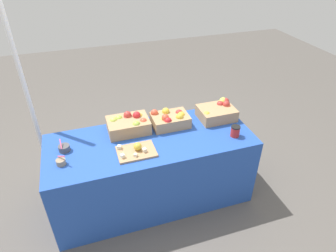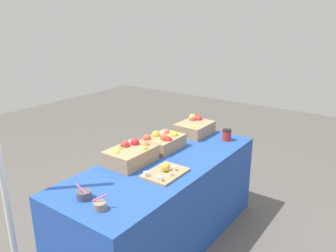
{
  "view_description": "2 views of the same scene",
  "coord_description": "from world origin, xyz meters",
  "px_view_note": "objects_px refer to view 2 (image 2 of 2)",
  "views": [
    {
      "loc": [
        -0.52,
        -2.12,
        2.34
      ],
      "look_at": [
        0.17,
        0.01,
        0.84
      ],
      "focal_mm": 31.5,
      "sensor_mm": 36.0,
      "label": 1
    },
    {
      "loc": [
        -1.99,
        -1.49,
        1.85
      ],
      "look_at": [
        0.19,
        0.08,
        0.98
      ],
      "focal_mm": 35.94,
      "sensor_mm": 36.0,
      "label": 2
    }
  ],
  "objects_px": {
    "sample_bowl_near": "(84,195)",
    "sample_bowl_mid": "(100,206)",
    "apple_crate_middle": "(164,141)",
    "cutting_board_front": "(165,172)",
    "apple_crate_right": "(131,154)",
    "coffee_cup": "(227,135)",
    "apple_crate_left": "(195,127)"
  },
  "relations": [
    {
      "from": "sample_bowl_mid",
      "to": "coffee_cup",
      "type": "distance_m",
      "value": 1.55
    },
    {
      "from": "apple_crate_middle",
      "to": "sample_bowl_near",
      "type": "distance_m",
      "value": 1.0
    },
    {
      "from": "apple_crate_right",
      "to": "coffee_cup",
      "type": "height_order",
      "value": "apple_crate_right"
    },
    {
      "from": "cutting_board_front",
      "to": "sample_bowl_mid",
      "type": "distance_m",
      "value": 0.62
    },
    {
      "from": "sample_bowl_mid",
      "to": "coffee_cup",
      "type": "height_order",
      "value": "coffee_cup"
    },
    {
      "from": "apple_crate_left",
      "to": "sample_bowl_near",
      "type": "distance_m",
      "value": 1.5
    },
    {
      "from": "cutting_board_front",
      "to": "sample_bowl_near",
      "type": "height_order",
      "value": "sample_bowl_near"
    },
    {
      "from": "apple_crate_left",
      "to": "cutting_board_front",
      "type": "xyz_separation_m",
      "value": [
        -0.91,
        -0.3,
        -0.05
      ]
    },
    {
      "from": "apple_crate_middle",
      "to": "cutting_board_front",
      "type": "distance_m",
      "value": 0.52
    },
    {
      "from": "apple_crate_middle",
      "to": "cutting_board_front",
      "type": "bearing_deg",
      "value": -142.73
    },
    {
      "from": "apple_crate_right",
      "to": "apple_crate_middle",
      "type": "bearing_deg",
      "value": -4.9
    },
    {
      "from": "apple_crate_left",
      "to": "apple_crate_right",
      "type": "height_order",
      "value": "apple_crate_right"
    },
    {
      "from": "cutting_board_front",
      "to": "coffee_cup",
      "type": "relative_size",
      "value": 3.09
    },
    {
      "from": "cutting_board_front",
      "to": "sample_bowl_mid",
      "type": "height_order",
      "value": "sample_bowl_mid"
    },
    {
      "from": "apple_crate_middle",
      "to": "cutting_board_front",
      "type": "relative_size",
      "value": 1.07
    },
    {
      "from": "apple_crate_right",
      "to": "coffee_cup",
      "type": "relative_size",
      "value": 3.64
    },
    {
      "from": "cutting_board_front",
      "to": "sample_bowl_mid",
      "type": "xyz_separation_m",
      "value": [
        -0.62,
        0.04,
        0.01
      ]
    },
    {
      "from": "apple_crate_left",
      "to": "sample_bowl_mid",
      "type": "xyz_separation_m",
      "value": [
        -1.53,
        -0.27,
        -0.04
      ]
    },
    {
      "from": "apple_crate_right",
      "to": "sample_bowl_near",
      "type": "xyz_separation_m",
      "value": [
        -0.6,
        -0.13,
        -0.04
      ]
    },
    {
      "from": "apple_crate_middle",
      "to": "apple_crate_right",
      "type": "relative_size",
      "value": 0.91
    },
    {
      "from": "sample_bowl_near",
      "to": "sample_bowl_mid",
      "type": "xyz_separation_m",
      "value": [
        -0.03,
        -0.18,
        -0.0
      ]
    },
    {
      "from": "sample_bowl_mid",
      "to": "cutting_board_front",
      "type": "bearing_deg",
      "value": -3.36
    },
    {
      "from": "sample_bowl_mid",
      "to": "coffee_cup",
      "type": "xyz_separation_m",
      "value": [
        1.55,
        -0.08,
        0.03
      ]
    },
    {
      "from": "cutting_board_front",
      "to": "sample_bowl_mid",
      "type": "bearing_deg",
      "value": 176.64
    },
    {
      "from": "apple_crate_right",
      "to": "cutting_board_front",
      "type": "xyz_separation_m",
      "value": [
        -0.01,
        -0.35,
        -0.05
      ]
    },
    {
      "from": "cutting_board_front",
      "to": "apple_crate_left",
      "type": "bearing_deg",
      "value": 18.31
    },
    {
      "from": "sample_bowl_near",
      "to": "sample_bowl_mid",
      "type": "relative_size",
      "value": 1.05
    },
    {
      "from": "apple_crate_left",
      "to": "cutting_board_front",
      "type": "height_order",
      "value": "apple_crate_left"
    },
    {
      "from": "sample_bowl_near",
      "to": "sample_bowl_mid",
      "type": "bearing_deg",
      "value": -99.69
    },
    {
      "from": "apple_crate_right",
      "to": "sample_bowl_mid",
      "type": "height_order",
      "value": "apple_crate_right"
    },
    {
      "from": "coffee_cup",
      "to": "sample_bowl_mid",
      "type": "bearing_deg",
      "value": 177.0
    },
    {
      "from": "apple_crate_right",
      "to": "sample_bowl_mid",
      "type": "xyz_separation_m",
      "value": [
        -0.63,
        -0.31,
        -0.05
      ]
    }
  ]
}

